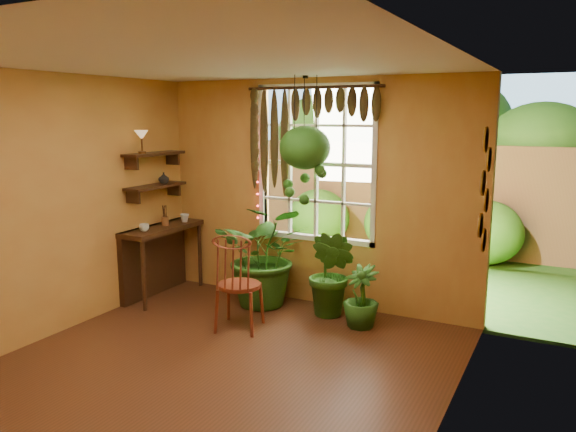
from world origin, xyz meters
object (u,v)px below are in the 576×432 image
potted_plant_left (266,254)px  hanging_basket (305,153)px  windsor_chair (238,297)px  counter_ledge (156,252)px  potted_plant_mid (332,273)px

potted_plant_left → hanging_basket: size_ratio=0.88×
windsor_chair → hanging_basket: hanging_basket is taller
counter_ledge → potted_plant_mid: potted_plant_mid is taller
windsor_chair → potted_plant_mid: windsor_chair is taller
counter_ledge → hanging_basket: 2.35m
potted_plant_mid → hanging_basket: (-0.37, 0.04, 1.34)m
potted_plant_left → windsor_chair: bearing=-81.3°
potted_plant_left → potted_plant_mid: bearing=-1.1°
potted_plant_left → hanging_basket: 1.32m
potted_plant_mid → hanging_basket: hanging_basket is taller
potted_plant_mid → counter_ledge: bearing=-173.3°
windsor_chair → potted_plant_mid: bearing=33.8°
counter_ledge → windsor_chair: size_ratio=0.98×
potted_plant_left → potted_plant_mid: (0.86, -0.02, -0.11)m
potted_plant_left → hanging_basket: bearing=3.0°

